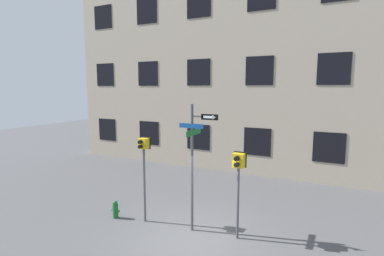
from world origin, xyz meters
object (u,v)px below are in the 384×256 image
Objects in this scene: pedestrian_signal_left at (144,157)px; street_sign_pole at (194,157)px; pedestrian_signal_right at (238,171)px; fire_hydrant at (115,210)px.

street_sign_pole is at bearing 4.78° from pedestrian_signal_left.
street_sign_pole is 1.39× the size of pedestrian_signal_left.
pedestrian_signal_left reaches higher than pedestrian_signal_right.
pedestrian_signal_left is (-1.84, -0.15, -0.16)m from street_sign_pole.
fire_hydrant is (-1.11, -0.25, -1.99)m from pedestrian_signal_left.
pedestrian_signal_right reaches higher than fire_hydrant.
pedestrian_signal_left is 1.09× the size of pedestrian_signal_right.
street_sign_pole reaches higher than fire_hydrant.
street_sign_pole is 6.48× the size of fire_hydrant.
street_sign_pole is at bearing 7.87° from fire_hydrant.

